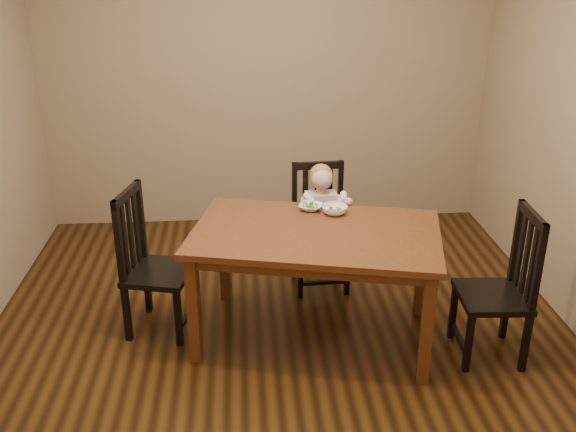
{
  "coord_description": "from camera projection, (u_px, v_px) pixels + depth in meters",
  "views": [
    {
      "loc": [
        -0.23,
        -3.73,
        2.45
      ],
      "look_at": [
        0.06,
        0.25,
        0.76
      ],
      "focal_mm": 40.0,
      "sensor_mm": 36.0,
      "label": 1
    }
  ],
  "objects": [
    {
      "name": "chair_left",
      "position": [
        152.0,
        265.0,
        4.28
      ],
      "size": [
        0.5,
        0.52,
        1.01
      ],
      "rotation": [
        0.0,
        0.0,
        -1.81
      ],
      "color": "black",
      "rests_on": "room"
    },
    {
      "name": "chair_right",
      "position": [
        501.0,
        289.0,
        3.99
      ],
      "size": [
        0.43,
        0.45,
        1.0
      ],
      "rotation": [
        0.0,
        0.0,
        1.51
      ],
      "color": "black",
      "rests_on": "room"
    },
    {
      "name": "dining_table",
      "position": [
        316.0,
        244.0,
        4.09
      ],
      "size": [
        1.73,
        1.26,
        0.78
      ],
      "rotation": [
        0.0,
        0.0,
        -0.23
      ],
      "color": "#492A11",
      "rests_on": "room"
    },
    {
      "name": "bowl_veg",
      "position": [
        334.0,
        210.0,
        4.31
      ],
      "size": [
        0.19,
        0.19,
        0.06
      ],
      "primitive_type": "imported",
      "rotation": [
        0.0,
        0.0,
        0.07
      ],
      "color": "white",
      "rests_on": "dining_table"
    },
    {
      "name": "room",
      "position": [
        280.0,
        142.0,
        3.87
      ],
      "size": [
        4.01,
        4.01,
        2.71
      ],
      "color": "#45280E",
      "rests_on": "ground"
    },
    {
      "name": "toddler",
      "position": [
        321.0,
        215.0,
        4.78
      ],
      "size": [
        0.32,
        0.39,
        0.52
      ],
      "primitive_type": null,
      "rotation": [
        0.0,
        0.0,
        3.2
      ],
      "color": "white",
      "rests_on": "chair_child"
    },
    {
      "name": "bowl_peas",
      "position": [
        311.0,
        207.0,
        4.37
      ],
      "size": [
        0.2,
        0.2,
        0.04
      ],
      "primitive_type": "imported",
      "rotation": [
        0.0,
        0.0,
        -0.36
      ],
      "color": "white",
      "rests_on": "dining_table"
    },
    {
      "name": "fork",
      "position": [
        304.0,
        204.0,
        4.35
      ],
      "size": [
        0.03,
        0.13,
        0.05
      ],
      "rotation": [
        0.0,
        0.0,
        0.09
      ],
      "color": "silver",
      "rests_on": "bowl_peas"
    },
    {
      "name": "chair_child",
      "position": [
        320.0,
        229.0,
        4.87
      ],
      "size": [
        0.43,
        0.41,
        0.95
      ],
      "rotation": [
        0.0,
        0.0,
        3.2
      ],
      "color": "black",
      "rests_on": "room"
    }
  ]
}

